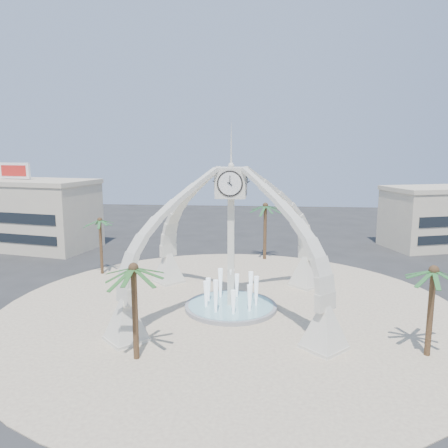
# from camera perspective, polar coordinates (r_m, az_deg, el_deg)

# --- Properties ---
(ground) EXTENTS (140.00, 140.00, 0.00)m
(ground) POSITION_cam_1_polar(r_m,az_deg,el_deg) (38.80, 0.89, -11.05)
(ground) COLOR #282828
(ground) RESTS_ON ground
(plaza) EXTENTS (40.00, 40.00, 0.06)m
(plaza) POSITION_cam_1_polar(r_m,az_deg,el_deg) (38.79, 0.89, -11.01)
(plaza) COLOR beige
(plaza) RESTS_ON ground
(clock_tower) EXTENTS (17.94, 17.94, 16.30)m
(clock_tower) POSITION_cam_1_polar(r_m,az_deg,el_deg) (36.99, 0.92, -1.61)
(clock_tower) COLOR beige
(clock_tower) RESTS_ON ground
(fountain) EXTENTS (8.00, 8.00, 3.62)m
(fountain) POSITION_cam_1_polar(r_m,az_deg,el_deg) (38.69, 0.89, -10.65)
(fountain) COLOR #99999C
(fountain) RESTS_ON ground
(building_nw) EXTENTS (23.75, 13.73, 11.90)m
(building_nw) POSITION_cam_1_polar(r_m,az_deg,el_deg) (68.36, -25.30, 1.31)
(building_nw) COLOR #BDAD94
(building_nw) RESTS_ON ground
(palm_east) EXTENTS (5.57, 5.57, 6.76)m
(palm_east) POSITION_cam_1_polar(r_m,az_deg,el_deg) (31.78, 25.72, -5.63)
(palm_east) COLOR brown
(palm_east) RESTS_ON ground
(palm_west) EXTENTS (3.51, 3.51, 6.78)m
(palm_west) POSITION_cam_1_polar(r_m,az_deg,el_deg) (49.64, -15.92, 0.38)
(palm_west) COLOR brown
(palm_west) RESTS_ON ground
(palm_north) EXTENTS (5.00, 5.00, 7.69)m
(palm_north) POSITION_cam_1_polar(r_m,az_deg,el_deg) (54.37, 5.43, 2.32)
(palm_north) COLOR brown
(palm_north) RESTS_ON ground
(palm_south) EXTENTS (4.54, 4.54, 7.06)m
(palm_south) POSITION_cam_1_polar(r_m,az_deg,el_deg) (28.73, -11.75, -5.82)
(palm_south) COLOR brown
(palm_south) RESTS_ON ground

